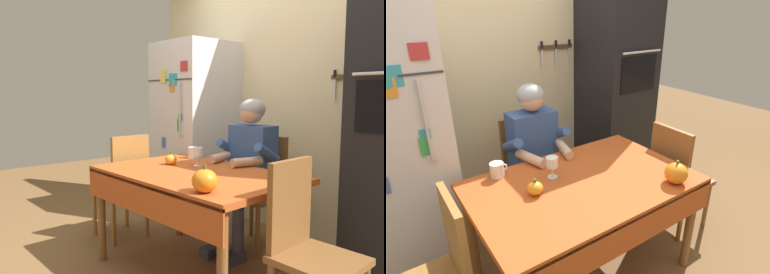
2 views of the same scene
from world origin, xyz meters
The scene contains 11 objects.
back_wall_assembly centered at (0.05, 1.35, 1.30)m, with size 3.70×0.13×2.60m.
refrigerator centered at (-0.95, 0.96, 0.90)m, with size 0.68×0.71×1.80m.
wall_oven centered at (1.05, 1.00, 1.05)m, with size 0.60×0.64×2.10m.
dining_table centered at (0.00, 0.08, 0.66)m, with size 1.40×0.90×0.74m.
chair_behind_person centered at (-0.02, 0.87, 0.51)m, with size 0.40×0.40×0.93m.
seated_person centered at (-0.02, 0.68, 0.74)m, with size 0.47×0.55×1.25m.
chair_right_side centered at (0.90, 0.06, 0.51)m, with size 0.40×0.40×0.93m.
coffee_mug centered at (-0.42, 0.46, 0.79)m, with size 0.12×0.09×0.10m.
wine_glass centered at (-0.14, 0.25, 0.84)m, with size 0.08×0.08×0.14m.
pumpkin_large centered at (-0.32, 0.14, 0.78)m, with size 0.09×0.09×0.10m.
pumpkin_medium centered at (0.46, -0.25, 0.81)m, with size 0.14×0.14×0.15m.
Camera 2 is at (-1.00, -1.27, 1.75)m, focal length 28.79 mm.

